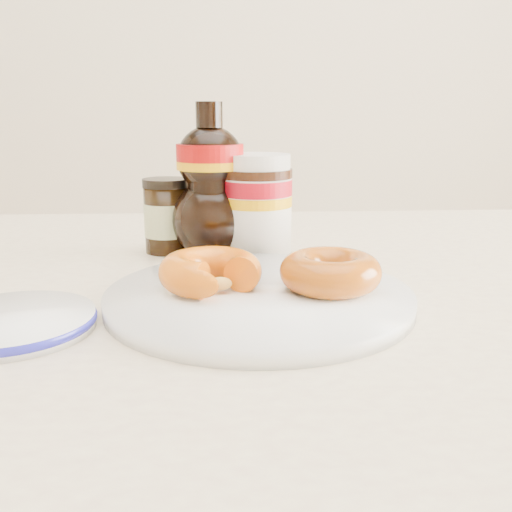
{
  "coord_description": "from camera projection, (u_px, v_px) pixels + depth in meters",
  "views": [
    {
      "loc": [
        -0.02,
        -0.49,
        0.93
      ],
      "look_at": [
        0.02,
        0.08,
        0.79
      ],
      "focal_mm": 40.0,
      "sensor_mm": 36.0,
      "label": 1
    }
  ],
  "objects": [
    {
      "name": "blue_rim_saucer",
      "position": [
        12.0,
        322.0,
        0.48
      ],
      "size": [
        0.14,
        0.14,
        0.01
      ],
      "color": "white",
      "rests_on": "dining_table"
    },
    {
      "name": "syrup_bottle",
      "position": [
        210.0,
        181.0,
        0.7
      ],
      "size": [
        0.11,
        0.1,
        0.19
      ],
      "primitive_type": null,
      "rotation": [
        0.0,
        0.0,
        -0.15
      ],
      "color": "black",
      "rests_on": "dining_table"
    },
    {
      "name": "donut_whole",
      "position": [
        330.0,
        272.0,
        0.54
      ],
      "size": [
        0.1,
        0.1,
        0.03
      ],
      "primitive_type": "torus",
      "rotation": [
        0.0,
        0.0,
        0.0
      ],
      "color": "#974209",
      "rests_on": "plate"
    },
    {
      "name": "donut_bitten",
      "position": [
        210.0,
        271.0,
        0.54
      ],
      "size": [
        0.13,
        0.13,
        0.03
      ],
      "primitive_type": "torus",
      "rotation": [
        0.0,
        0.0,
        -0.38
      ],
      "color": "#C8650B",
      "rests_on": "plate"
    },
    {
      "name": "dining_table",
      "position": [
        241.0,
        354.0,
        0.63
      ],
      "size": [
        1.4,
        0.9,
        0.75
      ],
      "color": "beige",
      "rests_on": "ground"
    },
    {
      "name": "plate",
      "position": [
        259.0,
        297.0,
        0.54
      ],
      "size": [
        0.29,
        0.29,
        0.01
      ],
      "color": "white",
      "rests_on": "dining_table"
    },
    {
      "name": "nutella_jar",
      "position": [
        256.0,
        201.0,
        0.72
      ],
      "size": [
        0.09,
        0.09,
        0.13
      ],
      "rotation": [
        0.0,
        0.0,
        0.25
      ],
      "color": "white",
      "rests_on": "dining_table"
    },
    {
      "name": "dark_jar",
      "position": [
        167.0,
        216.0,
        0.74
      ],
      "size": [
        0.06,
        0.06,
        0.1
      ],
      "rotation": [
        0.0,
        0.0,
        -0.18
      ],
      "color": "black",
      "rests_on": "dining_table"
    }
  ]
}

